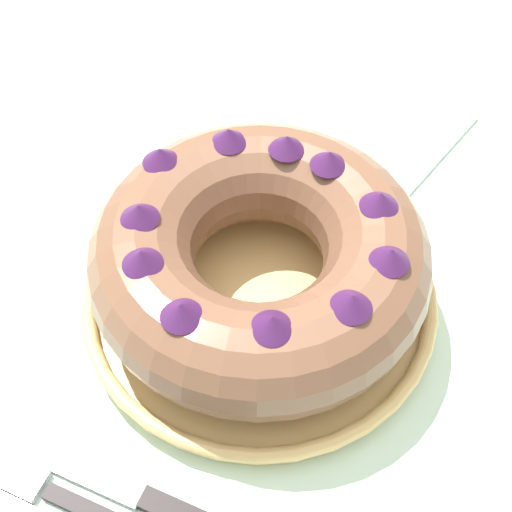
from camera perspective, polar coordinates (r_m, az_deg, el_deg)
dining_table at (r=0.68m, az=-0.31°, el=-8.88°), size 1.24×1.17×0.73m
serving_dish at (r=0.60m, az=0.00°, el=-3.14°), size 0.30×0.30×0.02m
bundt_cake at (r=0.56m, az=0.01°, el=0.06°), size 0.27×0.27×0.10m
fork at (r=0.55m, az=-14.09°, el=-18.77°), size 0.02×0.21×0.01m
cake_knife at (r=0.54m, az=-8.78°, el=-18.65°), size 0.02×0.18×0.01m
napkin at (r=0.76m, az=11.39°, el=9.46°), size 0.17×0.14×0.00m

